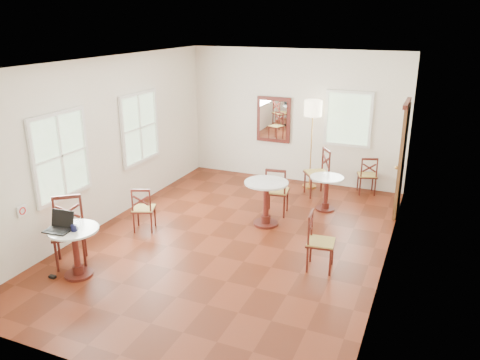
% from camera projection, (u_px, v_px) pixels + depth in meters
% --- Properties ---
extents(ground, '(7.00, 7.00, 0.00)m').
position_uv_depth(ground, '(233.00, 240.00, 8.22)').
color(ground, '#5F2210').
rests_on(ground, ground).
extents(room_shell, '(5.02, 7.02, 3.01)m').
position_uv_depth(room_shell, '(236.00, 129.00, 7.87)').
color(room_shell, white).
rests_on(room_shell, ground).
extents(cafe_table_near, '(0.72, 0.72, 0.76)m').
position_uv_depth(cafe_table_near, '(75.00, 247.00, 6.94)').
color(cafe_table_near, '#4B1A12').
rests_on(cafe_table_near, ground).
extents(cafe_table_mid, '(0.80, 0.80, 0.84)m').
position_uv_depth(cafe_table_mid, '(266.00, 198.00, 8.66)').
color(cafe_table_mid, '#4B1A12').
rests_on(cafe_table_mid, ground).
extents(cafe_table_back, '(0.65, 0.65, 0.69)m').
position_uv_depth(cafe_table_back, '(326.00, 189.00, 9.37)').
color(cafe_table_back, '#4B1A12').
rests_on(cafe_table_back, ground).
extents(chair_near_a, '(0.49, 0.49, 0.83)m').
position_uv_depth(chair_near_a, '(144.00, 209.00, 8.48)').
color(chair_near_a, '#4B1A12').
rests_on(chair_near_a, ground).
extents(chair_near_b, '(0.69, 0.69, 1.06)m').
position_uv_depth(chair_near_b, '(69.00, 232.00, 7.30)').
color(chair_near_b, '#4B1A12').
rests_on(chair_near_b, ground).
extents(chair_mid_a, '(0.50, 0.50, 0.96)m').
position_uv_depth(chair_mid_a, '(277.00, 191.00, 9.15)').
color(chair_mid_a, '#4B1A12').
rests_on(chair_mid_a, ground).
extents(chair_mid_b, '(0.46, 0.46, 0.90)m').
position_uv_depth(chair_mid_b, '(319.00, 242.00, 7.16)').
color(chair_mid_b, '#4B1A12').
rests_on(chair_mid_b, ground).
extents(chair_back_a, '(0.49, 0.49, 0.84)m').
position_uv_depth(chair_back_a, '(367.00, 175.00, 10.24)').
color(chair_back_a, '#4B1A12').
rests_on(chair_back_a, ground).
extents(chair_back_b, '(0.65, 0.65, 1.01)m').
position_uv_depth(chair_back_b, '(318.00, 173.00, 10.14)').
color(chair_back_b, '#4B1A12').
rests_on(chair_back_b, ground).
extents(floor_lamp, '(0.38, 0.38, 1.96)m').
position_uv_depth(floor_lamp, '(313.00, 114.00, 10.24)').
color(floor_lamp, '#BF8C3F').
rests_on(floor_lamp, ground).
extents(laptop, '(0.39, 0.34, 0.26)m').
position_uv_depth(laptop, '(60.00, 225.00, 6.80)').
color(laptop, black).
rests_on(laptop, cafe_table_near).
extents(mouse, '(0.09, 0.06, 0.03)m').
position_uv_depth(mouse, '(70.00, 226.00, 6.89)').
color(mouse, black).
rests_on(mouse, cafe_table_near).
extents(navy_mug, '(0.12, 0.08, 0.10)m').
position_uv_depth(navy_mug, '(74.00, 228.00, 6.76)').
color(navy_mug, black).
rests_on(navy_mug, cafe_table_near).
extents(water_glass, '(0.06, 0.06, 0.11)m').
position_uv_depth(water_glass, '(79.00, 224.00, 6.87)').
color(water_glass, white).
rests_on(water_glass, cafe_table_near).
extents(power_adapter, '(0.10, 0.06, 0.04)m').
position_uv_depth(power_adapter, '(52.00, 277.00, 7.02)').
color(power_adapter, black).
rests_on(power_adapter, ground).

